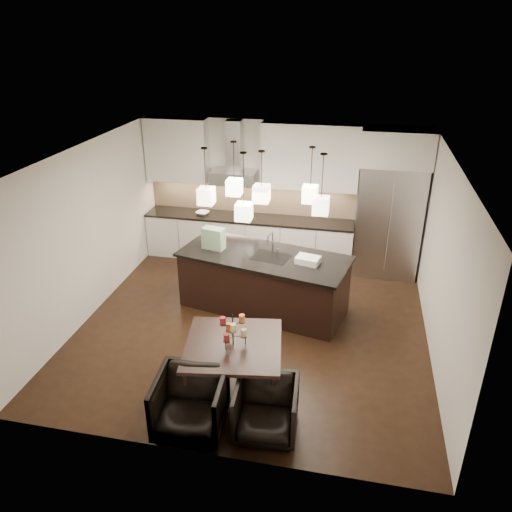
% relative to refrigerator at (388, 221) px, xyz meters
% --- Properties ---
extents(floor, '(5.50, 5.50, 0.02)m').
position_rel_refrigerator_xyz_m(floor, '(-2.10, -2.38, -1.08)').
color(floor, black).
rests_on(floor, ground).
extents(ceiling, '(5.50, 5.50, 0.02)m').
position_rel_refrigerator_xyz_m(ceiling, '(-2.10, -2.38, 1.73)').
color(ceiling, white).
rests_on(ceiling, wall_back).
extents(wall_back, '(5.50, 0.02, 2.80)m').
position_rel_refrigerator_xyz_m(wall_back, '(-2.10, 0.38, 0.32)').
color(wall_back, silver).
rests_on(wall_back, ground).
extents(wall_front, '(5.50, 0.02, 2.80)m').
position_rel_refrigerator_xyz_m(wall_front, '(-2.10, -5.14, 0.32)').
color(wall_front, silver).
rests_on(wall_front, ground).
extents(wall_left, '(0.02, 5.50, 2.80)m').
position_rel_refrigerator_xyz_m(wall_left, '(-4.86, -2.38, 0.32)').
color(wall_left, silver).
rests_on(wall_left, ground).
extents(wall_right, '(0.02, 5.50, 2.80)m').
position_rel_refrigerator_xyz_m(wall_right, '(0.66, -2.38, 0.32)').
color(wall_right, silver).
rests_on(wall_right, ground).
extents(refrigerator, '(1.20, 0.72, 2.15)m').
position_rel_refrigerator_xyz_m(refrigerator, '(0.00, 0.00, 0.00)').
color(refrigerator, '#B7B7BA').
rests_on(refrigerator, floor).
extents(fridge_panel, '(1.26, 0.72, 0.65)m').
position_rel_refrigerator_xyz_m(fridge_panel, '(0.00, 0.00, 1.40)').
color(fridge_panel, silver).
rests_on(fridge_panel, refrigerator).
extents(lower_cabinets, '(4.21, 0.62, 0.88)m').
position_rel_refrigerator_xyz_m(lower_cabinets, '(-2.73, 0.05, -0.64)').
color(lower_cabinets, silver).
rests_on(lower_cabinets, floor).
extents(countertop, '(4.21, 0.66, 0.04)m').
position_rel_refrigerator_xyz_m(countertop, '(-2.73, 0.05, -0.17)').
color(countertop, black).
rests_on(countertop, lower_cabinets).
extents(backsplash, '(4.21, 0.02, 0.63)m').
position_rel_refrigerator_xyz_m(backsplash, '(-2.73, 0.35, 0.16)').
color(backsplash, tan).
rests_on(backsplash, countertop).
extents(upper_cab_left, '(1.25, 0.35, 1.25)m').
position_rel_refrigerator_xyz_m(upper_cab_left, '(-4.20, 0.19, 1.10)').
color(upper_cab_left, silver).
rests_on(upper_cab_left, wall_back).
extents(upper_cab_right, '(1.85, 0.35, 1.25)m').
position_rel_refrigerator_xyz_m(upper_cab_right, '(-1.55, 0.19, 1.10)').
color(upper_cab_right, silver).
rests_on(upper_cab_right, wall_back).
extents(hood_canopy, '(0.90, 0.52, 0.24)m').
position_rel_refrigerator_xyz_m(hood_canopy, '(-3.03, 0.10, 0.65)').
color(hood_canopy, '#B7B7BA').
rests_on(hood_canopy, wall_back).
extents(hood_chimney, '(0.30, 0.28, 0.96)m').
position_rel_refrigerator_xyz_m(hood_chimney, '(-3.03, 0.21, 1.24)').
color(hood_chimney, '#B7B7BA').
rests_on(hood_chimney, hood_canopy).
extents(fruit_bowl, '(0.31, 0.31, 0.06)m').
position_rel_refrigerator_xyz_m(fruit_bowl, '(-3.67, 0.00, -0.12)').
color(fruit_bowl, silver).
rests_on(fruit_bowl, countertop).
extents(island_body, '(2.89, 1.65, 0.96)m').
position_rel_refrigerator_xyz_m(island_body, '(-2.04, -1.81, -0.60)').
color(island_body, black).
rests_on(island_body, floor).
extents(island_top, '(2.99, 1.75, 0.04)m').
position_rel_refrigerator_xyz_m(island_top, '(-2.04, -1.81, -0.10)').
color(island_top, black).
rests_on(island_top, island_body).
extents(faucet, '(0.16, 0.28, 0.41)m').
position_rel_refrigerator_xyz_m(faucet, '(-1.91, -1.73, 0.13)').
color(faucet, silver).
rests_on(faucet, island_top).
extents(tote_bag, '(0.40, 0.27, 0.37)m').
position_rel_refrigerator_xyz_m(tote_bag, '(-2.93, -1.72, 0.11)').
color(tote_bag, '#1D6533').
rests_on(tote_bag, island_top).
extents(food_container, '(0.42, 0.33, 0.11)m').
position_rel_refrigerator_xyz_m(food_container, '(-1.30, -1.96, -0.02)').
color(food_container, silver).
rests_on(food_container, island_top).
extents(dining_table, '(1.40, 1.40, 0.74)m').
position_rel_refrigerator_xyz_m(dining_table, '(-2.03, -3.98, -0.70)').
color(dining_table, black).
rests_on(dining_table, floor).
extents(candelabra, '(0.40, 0.40, 0.43)m').
position_rel_refrigerator_xyz_m(candelabra, '(-2.03, -3.98, -0.12)').
color(candelabra, black).
rests_on(candelabra, dining_table).
extents(candle_a, '(0.09, 0.09, 0.10)m').
position_rel_refrigerator_xyz_m(candle_a, '(-1.89, -3.96, -0.16)').
color(candle_a, beige).
rests_on(candle_a, candelabra).
extents(candle_b, '(0.09, 0.09, 0.10)m').
position_rel_refrigerator_xyz_m(candle_b, '(-2.11, -3.87, -0.16)').
color(candle_b, orange).
rests_on(candle_b, candelabra).
extents(candle_c, '(0.09, 0.09, 0.10)m').
position_rel_refrigerator_xyz_m(candle_c, '(-2.08, -4.11, -0.16)').
color(candle_c, maroon).
rests_on(candle_c, candelabra).
extents(candle_d, '(0.09, 0.09, 0.10)m').
position_rel_refrigerator_xyz_m(candle_d, '(-1.93, -3.87, -0.00)').
color(candle_d, orange).
rests_on(candle_d, candelabra).
extents(candle_e, '(0.09, 0.09, 0.10)m').
position_rel_refrigerator_xyz_m(candle_e, '(-2.15, -3.98, -0.00)').
color(candle_e, maroon).
rests_on(candle_e, candelabra).
extents(candle_f, '(0.09, 0.09, 0.10)m').
position_rel_refrigerator_xyz_m(candle_f, '(-1.99, -4.10, -0.00)').
color(candle_f, beige).
rests_on(candle_f, candelabra).
extents(armchair_left, '(0.87, 0.90, 0.76)m').
position_rel_refrigerator_xyz_m(armchair_left, '(-2.36, -4.78, -0.69)').
color(armchair_left, black).
rests_on(armchair_left, floor).
extents(armchair_right, '(0.79, 0.81, 0.69)m').
position_rel_refrigerator_xyz_m(armchair_right, '(-1.46, -4.64, -0.73)').
color(armchair_right, black).
rests_on(armchair_right, floor).
extents(pendant_a, '(0.24, 0.24, 0.26)m').
position_rel_refrigerator_xyz_m(pendant_a, '(-2.92, -2.05, 0.97)').
color(pendant_a, '#F6F0CC').
rests_on(pendant_a, ceiling).
extents(pendant_b, '(0.24, 0.24, 0.26)m').
position_rel_refrigerator_xyz_m(pendant_b, '(-2.60, -1.54, 0.97)').
color(pendant_b, '#F6F0CC').
rests_on(pendant_b, ceiling).
extents(pendant_c, '(0.24, 0.24, 0.26)m').
position_rel_refrigerator_xyz_m(pendant_c, '(-2.04, -2.06, 1.07)').
color(pendant_c, '#F6F0CC').
rests_on(pendant_c, ceiling).
extents(pendant_d, '(0.24, 0.24, 0.26)m').
position_rel_refrigerator_xyz_m(pendant_d, '(-1.34, -1.66, 0.98)').
color(pendant_d, '#F6F0CC').
rests_on(pendant_d, ceiling).
extents(pendant_e, '(0.24, 0.24, 0.26)m').
position_rel_refrigerator_xyz_m(pendant_e, '(-1.14, -2.04, 0.94)').
color(pendant_e, '#F6F0CC').
rests_on(pendant_e, ceiling).
extents(pendant_f, '(0.24, 0.24, 0.26)m').
position_rel_refrigerator_xyz_m(pendant_f, '(-2.28, -2.20, 0.81)').
color(pendant_f, '#F6F0CC').
rests_on(pendant_f, ceiling).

